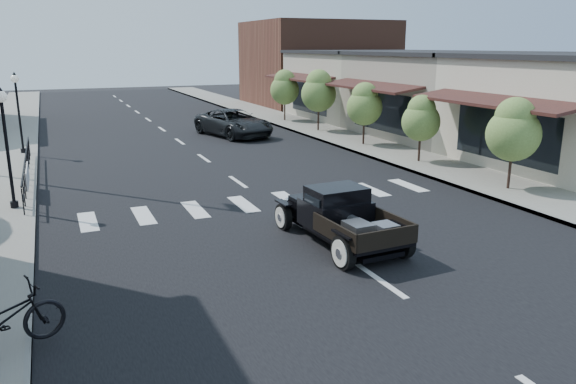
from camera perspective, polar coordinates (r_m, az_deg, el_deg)
name	(u,v)px	position (r m, az deg, el deg)	size (l,w,h in m)	color
ground	(320,239)	(15.07, 3.26, -4.82)	(120.00, 120.00, 0.00)	black
road	(189,148)	(28.87, -10.07, 4.44)	(14.00, 80.00, 0.02)	black
road_markings	(216,167)	(24.11, -7.33, 2.52)	(12.00, 60.00, 0.06)	silver
sidewalk_left	(1,160)	(28.23, -27.12, 2.95)	(3.00, 80.00, 0.15)	gray
sidewalk_right	(337,136)	(31.83, 5.04, 5.67)	(3.00, 80.00, 0.15)	#98968A
storefront_mid	(457,96)	(33.53, 16.77, 9.32)	(10.00, 9.00, 4.50)	gray
storefront_far	(373,86)	(40.85, 8.62, 10.62)	(10.00, 9.00, 4.50)	#B6AF9A
far_building_right	(317,64)	(49.79, 3.01, 12.90)	(11.00, 10.00, 7.00)	brown
railing	(26,166)	(23.15, -25.03, 2.39)	(0.08, 10.00, 1.00)	black
banner	(28,183)	(21.23, -24.87, 0.85)	(0.04, 2.20, 0.60)	silver
lamp_post_b	(7,148)	(18.99, -26.63, 3.97)	(0.36, 0.36, 3.71)	black
lamp_post_c	(19,113)	(28.90, -25.67, 7.25)	(0.36, 0.36, 3.71)	black
small_tree_a	(512,145)	(20.93, 21.82, 4.44)	(1.84, 1.84, 3.07)	olive
small_tree_b	(420,130)	(24.90, 13.30, 6.20)	(1.65, 1.65, 2.75)	olive
small_tree_c	(364,115)	(28.78, 7.75, 7.80)	(1.79, 1.79, 2.99)	olive
small_tree_d	(319,101)	(33.34, 3.12, 9.19)	(2.05, 2.05, 3.41)	olive
small_tree_e	(285,96)	(37.99, -0.34, 9.74)	(1.93, 1.93, 3.21)	olive
hotrod_pickup	(340,216)	(14.54, 5.34, -2.43)	(2.05, 4.40, 1.52)	black
second_car	(234,123)	(32.18, -5.54, 6.97)	(2.49, 5.40, 1.50)	black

